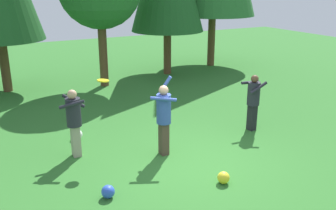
{
  "coord_description": "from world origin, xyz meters",
  "views": [
    {
      "loc": [
        -4.14,
        -6.63,
        3.95
      ],
      "look_at": [
        -0.03,
        1.13,
        1.05
      ],
      "focal_mm": 40.24,
      "sensor_mm": 36.0,
      "label": 1
    }
  ],
  "objects_px": {
    "frisbee": "(103,81)",
    "ball_blue": "(108,192)",
    "person_bystander": "(253,98)",
    "ball_yellow": "(223,178)",
    "ball_white": "(77,135)",
    "person_catcher": "(74,118)",
    "person_thrower": "(164,114)"
  },
  "relations": [
    {
      "from": "ball_yellow",
      "to": "ball_white",
      "type": "height_order",
      "value": "ball_white"
    },
    {
      "from": "frisbee",
      "to": "ball_yellow",
      "type": "height_order",
      "value": "frisbee"
    },
    {
      "from": "person_catcher",
      "to": "ball_yellow",
      "type": "relative_size",
      "value": 6.42
    },
    {
      "from": "person_thrower",
      "to": "ball_yellow",
      "type": "height_order",
      "value": "person_thrower"
    },
    {
      "from": "person_bystander",
      "to": "frisbee",
      "type": "xyz_separation_m",
      "value": [
        -4.08,
        0.4,
        0.89
      ]
    },
    {
      "from": "person_thrower",
      "to": "ball_white",
      "type": "relative_size",
      "value": 7.05
    },
    {
      "from": "person_catcher",
      "to": "ball_yellow",
      "type": "distance_m",
      "value": 3.64
    },
    {
      "from": "frisbee",
      "to": "ball_white",
      "type": "distance_m",
      "value": 2.09
    },
    {
      "from": "person_thrower",
      "to": "frisbee",
      "type": "relative_size",
      "value": 5.82
    },
    {
      "from": "person_thrower",
      "to": "ball_yellow",
      "type": "distance_m",
      "value": 2.06
    },
    {
      "from": "ball_white",
      "to": "person_catcher",
      "type": "bearing_deg",
      "value": -105.88
    },
    {
      "from": "person_thrower",
      "to": "person_catcher",
      "type": "xyz_separation_m",
      "value": [
        -1.87,
        0.88,
        -0.06
      ]
    },
    {
      "from": "ball_blue",
      "to": "ball_white",
      "type": "xyz_separation_m",
      "value": [
        0.22,
        3.04,
        0.0
      ]
    },
    {
      "from": "person_catcher",
      "to": "ball_yellow",
      "type": "height_order",
      "value": "person_catcher"
    },
    {
      "from": "person_bystander",
      "to": "ball_yellow",
      "type": "xyz_separation_m",
      "value": [
        -2.43,
        -2.05,
        -0.79
      ]
    },
    {
      "from": "ball_yellow",
      "to": "ball_white",
      "type": "xyz_separation_m",
      "value": [
        -2.05,
        3.63,
        0.01
      ]
    },
    {
      "from": "person_catcher",
      "to": "ball_white",
      "type": "distance_m",
      "value": 1.29
    },
    {
      "from": "frisbee",
      "to": "ball_blue",
      "type": "xyz_separation_m",
      "value": [
        -0.62,
        -1.86,
        -1.69
      ]
    },
    {
      "from": "ball_blue",
      "to": "ball_yellow",
      "type": "bearing_deg",
      "value": -14.58
    },
    {
      "from": "ball_yellow",
      "to": "frisbee",
      "type": "bearing_deg",
      "value": 123.93
    },
    {
      "from": "ball_yellow",
      "to": "person_bystander",
      "type": "bearing_deg",
      "value": 40.12
    },
    {
      "from": "person_thrower",
      "to": "frisbee",
      "type": "xyz_separation_m",
      "value": [
        -1.2,
        0.65,
        0.8
      ]
    },
    {
      "from": "ball_yellow",
      "to": "ball_white",
      "type": "relative_size",
      "value": 0.95
    },
    {
      "from": "ball_blue",
      "to": "frisbee",
      "type": "bearing_deg",
      "value": 71.59
    },
    {
      "from": "frisbee",
      "to": "ball_blue",
      "type": "bearing_deg",
      "value": -108.41
    },
    {
      "from": "ball_blue",
      "to": "ball_white",
      "type": "distance_m",
      "value": 3.05
    },
    {
      "from": "person_thrower",
      "to": "ball_blue",
      "type": "bearing_deg",
      "value": 62.03
    },
    {
      "from": "person_catcher",
      "to": "person_bystander",
      "type": "xyz_separation_m",
      "value": [
        4.75,
        -0.64,
        -0.04
      ]
    },
    {
      "from": "person_thrower",
      "to": "ball_yellow",
      "type": "xyz_separation_m",
      "value": [
        0.45,
        -1.8,
        -0.89
      ]
    },
    {
      "from": "ball_blue",
      "to": "ball_white",
      "type": "bearing_deg",
      "value": 85.84
    },
    {
      "from": "person_bystander",
      "to": "ball_yellow",
      "type": "relative_size",
      "value": 6.16
    },
    {
      "from": "person_catcher",
      "to": "frisbee",
      "type": "relative_size",
      "value": 5.04
    }
  ]
}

